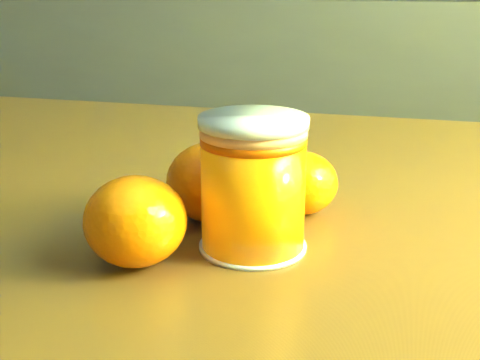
# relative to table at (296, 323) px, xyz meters

# --- Properties ---
(kitchen_counter) EXTENTS (3.15, 0.60, 0.90)m
(kitchen_counter) POSITION_rel_table_xyz_m (-0.83, 1.45, -0.25)
(kitchen_counter) COLOR #424347
(kitchen_counter) RESTS_ON ground
(table) EXTENTS (1.08, 0.77, 0.80)m
(table) POSITION_rel_table_xyz_m (0.00, 0.00, 0.00)
(table) COLOR brown
(table) RESTS_ON ground
(juice_glass) EXTENTS (0.08, 0.08, 0.10)m
(juice_glass) POSITION_rel_table_xyz_m (-0.02, -0.07, 0.15)
(juice_glass) COLOR orange
(juice_glass) RESTS_ON table
(orange_front) EXTENTS (0.10, 0.10, 0.06)m
(orange_front) POSITION_rel_table_xyz_m (-0.07, -0.03, 0.13)
(orange_front) COLOR orange
(orange_front) RESTS_ON table
(orange_back) EXTENTS (0.07, 0.07, 0.05)m
(orange_back) POSITION_rel_table_xyz_m (0.00, 0.00, 0.13)
(orange_back) COLOR orange
(orange_back) RESTS_ON table
(orange_extra) EXTENTS (0.09, 0.09, 0.06)m
(orange_extra) POSITION_rel_table_xyz_m (-0.10, -0.12, 0.13)
(orange_extra) COLOR orange
(orange_extra) RESTS_ON table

